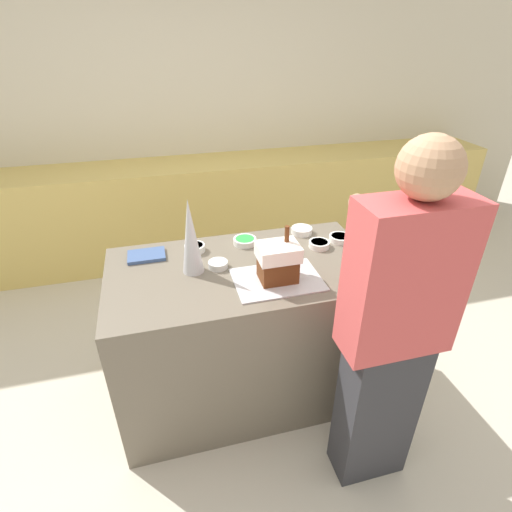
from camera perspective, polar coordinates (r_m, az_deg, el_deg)
ground_plane at (r=2.78m, az=-1.47°, el=-17.87°), size 12.00×12.00×0.00m
wall_back at (r=4.13m, az=-9.35°, el=19.10°), size 8.00×0.05×2.60m
back_cabinet_block at (r=4.06m, az=-7.85°, el=6.73°), size 6.00×0.60×0.94m
kitchen_island at (r=2.46m, az=-1.60°, el=-10.71°), size 1.48×0.82×0.92m
baking_tray at (r=2.08m, az=3.07°, el=-3.37°), size 0.45×0.32×0.01m
gingerbread_house at (r=2.02m, az=3.16°, el=-0.75°), size 0.21×0.16×0.28m
decorative_tree at (r=2.08m, az=-9.32°, el=2.75°), size 0.11×0.11×0.42m
candy_bowl_behind_tray at (r=2.40m, az=9.01°, el=1.70°), size 0.12×0.12×0.04m
candy_bowl_far_left at (r=2.35m, az=-8.75°, el=1.18°), size 0.12×0.12×0.04m
candy_bowl_front_corner at (r=2.41m, az=-1.60°, el=2.18°), size 0.14×0.14×0.04m
candy_bowl_center_rear at (r=2.18m, az=-5.44°, el=-1.17°), size 0.11×0.11×0.04m
candy_bowl_near_tray_right at (r=2.50m, az=11.87°, el=2.53°), size 0.13×0.13×0.04m
candy_bowl_near_tray_left at (r=2.55m, az=6.55°, el=3.69°), size 0.13×0.13×0.04m
cookbook at (r=2.36m, az=-15.37°, el=0.07°), size 0.21×0.15×0.02m
person at (r=1.85m, az=18.86°, el=-10.41°), size 0.46×0.58×1.76m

